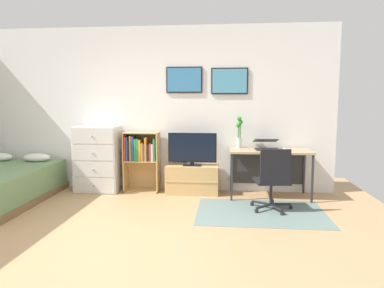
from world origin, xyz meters
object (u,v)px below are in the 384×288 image
(dresser, at_px, (98,159))
(desk, at_px, (269,158))
(television, at_px, (192,149))
(laptop, at_px, (266,145))
(bookshelf, at_px, (141,155))
(bamboo_vase, at_px, (239,133))
(office_chair, at_px, (273,178))
(computer_mouse, at_px, (285,149))
(tv_stand, at_px, (192,179))

(dresser, height_order, desk, dresser)
(television, relative_size, laptop, 1.83)
(bookshelf, relative_size, bamboo_vase, 1.95)
(desk, bearing_deg, dresser, 179.75)
(desk, distance_m, bamboo_vase, 0.61)
(office_chair, relative_size, computer_mouse, 8.27)
(bookshelf, bearing_deg, television, -4.27)
(bookshelf, bearing_deg, laptop, -2.16)
(bookshelf, distance_m, television, 0.86)
(office_chair, xyz_separation_m, computer_mouse, (0.25, 0.70, 0.30))
(bookshelf, height_order, office_chair, bookshelf)
(desk, distance_m, office_chair, 0.83)
(desk, xyz_separation_m, office_chair, (-0.04, -0.81, -0.15))
(bookshelf, distance_m, computer_mouse, 2.28)
(tv_stand, relative_size, bamboo_vase, 1.67)
(bookshelf, xyz_separation_m, television, (0.85, -0.06, 0.12))
(dresser, xyz_separation_m, bookshelf, (0.72, 0.06, 0.06))
(tv_stand, xyz_separation_m, bamboo_vase, (0.74, 0.09, 0.76))
(computer_mouse, bearing_deg, laptop, 156.89)
(bookshelf, bearing_deg, desk, -1.89)
(bookshelf, relative_size, laptop, 2.32)
(bookshelf, xyz_separation_m, office_chair, (2.01, -0.88, -0.14))
(dresser, relative_size, tv_stand, 1.28)
(desk, bearing_deg, tv_stand, 178.72)
(office_chair, height_order, computer_mouse, office_chair)
(tv_stand, bearing_deg, office_chair, -35.75)
(television, bearing_deg, laptop, -0.63)
(television, bearing_deg, bamboo_vase, 8.46)
(tv_stand, bearing_deg, television, -90.00)
(tv_stand, height_order, desk, desk)
(dresser, bearing_deg, computer_mouse, -2.51)
(office_chair, height_order, laptop, laptop)
(television, distance_m, desk, 1.21)
(television, bearing_deg, computer_mouse, -4.97)
(bamboo_vase, bearing_deg, office_chair, -65.30)
(dresser, bearing_deg, bamboo_vase, 2.56)
(bookshelf, distance_m, office_chair, 2.20)
(dresser, distance_m, bookshelf, 0.72)
(tv_stand, distance_m, office_chair, 1.46)
(tv_stand, height_order, bamboo_vase, bamboo_vase)
(bookshelf, xyz_separation_m, bamboo_vase, (1.59, 0.05, 0.39))
(computer_mouse, bearing_deg, desk, 150.89)
(laptop, bearing_deg, dresser, 174.87)
(dresser, distance_m, television, 1.58)
(computer_mouse, bearing_deg, bookshelf, 175.29)
(laptop, xyz_separation_m, computer_mouse, (0.26, -0.11, -0.05))
(computer_mouse, xyz_separation_m, bamboo_vase, (-0.68, 0.23, 0.23))
(desk, bearing_deg, television, 179.77)
(laptop, bearing_deg, bookshelf, 173.12)
(dresser, relative_size, bamboo_vase, 2.14)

